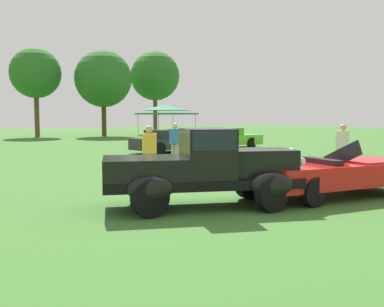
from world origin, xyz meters
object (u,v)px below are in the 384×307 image
object	(u,v)px
neighbor_convertible	(337,173)
spectator_by_row	(175,143)
show_car_charcoal	(167,141)
canopy_tent_center_field	(166,109)
show_car_lime	(228,138)
spectator_between_cars	(149,152)
feature_pickup_truck	(204,167)
spectator_near_truck	(342,147)

from	to	relation	value
neighbor_convertible	spectator_by_row	world-z (taller)	spectator_by_row
show_car_charcoal	canopy_tent_center_field	xyz separation A→B (m)	(3.44, 5.73, 1.83)
show_car_charcoal	show_car_lime	distance (m)	5.03
neighbor_convertible	show_car_lime	size ratio (longest dim) A/B	1.06
neighbor_convertible	show_car_charcoal	size ratio (longest dim) A/B	1.10
spectator_between_cars	spectator_by_row	world-z (taller)	same
show_car_lime	spectator_by_row	xyz separation A→B (m)	(-7.83, -6.22, 0.31)
feature_pickup_truck	spectator_near_truck	size ratio (longest dim) A/B	2.60
show_car_lime	canopy_tent_center_field	xyz separation A→B (m)	(-1.51, 4.87, 1.82)
spectator_near_truck	spectator_by_row	world-z (taller)	same
show_car_charcoal	spectator_near_truck	world-z (taller)	spectator_near_truck
show_car_charcoal	canopy_tent_center_field	bearing A→B (deg)	58.99
neighbor_convertible	spectator_between_cars	world-z (taller)	spectator_between_cars
spectator_near_truck	canopy_tent_center_field	size ratio (longest dim) A/B	0.53
feature_pickup_truck	spectator_between_cars	world-z (taller)	feature_pickup_truck
show_car_charcoal	spectator_between_cars	xyz separation A→B (m)	(-5.74, -8.47, 0.32)
spectator_near_truck	canopy_tent_center_field	xyz separation A→B (m)	(2.94, 16.30, 1.51)
neighbor_convertible	spectator_near_truck	size ratio (longest dim) A/B	2.66
feature_pickup_truck	spectator_by_row	xyz separation A→B (m)	(3.55, 6.73, 0.05)
show_car_charcoal	spectator_by_row	bearing A→B (deg)	-118.20
feature_pickup_truck	spectator_near_truck	xyz separation A→B (m)	(6.93, 1.53, 0.05)
spectator_between_cars	feature_pickup_truck	bearing A→B (deg)	-100.65
feature_pickup_truck	show_car_charcoal	xyz separation A→B (m)	(6.43, 12.09, -0.26)
show_car_lime	feature_pickup_truck	bearing A→B (deg)	-131.30
spectator_by_row	show_car_charcoal	bearing A→B (deg)	61.80
neighbor_convertible	spectator_between_cars	size ratio (longest dim) A/B	2.66
canopy_tent_center_field	show_car_lime	bearing A→B (deg)	-72.79
show_car_charcoal	show_car_lime	xyz separation A→B (m)	(4.95, 0.86, 0.00)
show_car_charcoal	show_car_lime	world-z (taller)	same
neighbor_convertible	show_car_lime	xyz separation A→B (m)	(7.92, 13.80, 0.02)
spectator_between_cars	spectator_by_row	xyz separation A→B (m)	(2.87, 3.11, 0.00)
spectator_between_cars	spectator_near_truck	bearing A→B (deg)	-18.54
neighbor_convertible	show_car_charcoal	distance (m)	13.27
spectator_near_truck	canopy_tent_center_field	distance (m)	16.63
show_car_charcoal	show_car_lime	bearing A→B (deg)	9.82
spectator_near_truck	neighbor_convertible	bearing A→B (deg)	-145.65
show_car_charcoal	show_car_lime	size ratio (longest dim) A/B	0.96
feature_pickup_truck	canopy_tent_center_field	xyz separation A→B (m)	(9.87, 17.83, 1.56)
neighbor_convertible	spectator_between_cars	distance (m)	5.27
neighbor_convertible	show_car_charcoal	bearing A→B (deg)	77.10
spectator_near_truck	spectator_by_row	bearing A→B (deg)	123.05
neighbor_convertible	spectator_between_cars	xyz separation A→B (m)	(-2.78, 4.47, 0.33)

